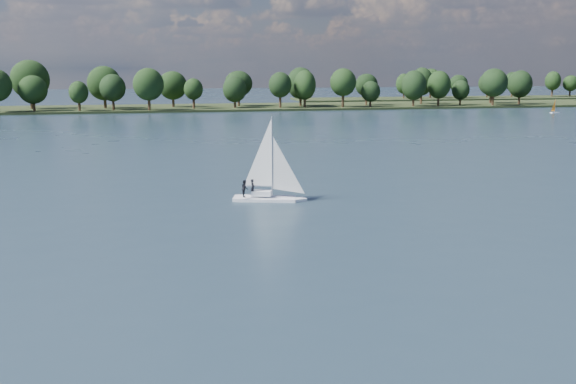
% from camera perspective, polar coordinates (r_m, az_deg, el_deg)
% --- Properties ---
extents(ground, '(700.00, 700.00, 0.00)m').
position_cam_1_polar(ground, '(122.91, -4.98, 4.24)').
color(ground, '#233342').
rests_on(ground, ground).
extents(far_shore, '(660.00, 40.00, 1.50)m').
position_cam_1_polar(far_shore, '(234.05, -8.54, 7.33)').
color(far_shore, black).
rests_on(far_shore, ground).
extents(far_shore_back, '(220.00, 30.00, 1.40)m').
position_cam_1_polar(far_shore_back, '(331.68, 19.87, 7.83)').
color(far_shore_back, black).
rests_on(far_shore_back, ground).
extents(sailboat, '(7.60, 4.02, 9.63)m').
position_cam_1_polar(sailboat, '(69.63, -2.03, 1.38)').
color(sailboat, white).
rests_on(sailboat, ground).
extents(dinghy_orange, '(3.21, 1.63, 4.90)m').
position_cam_1_polar(dinghy_orange, '(227.12, 22.64, 6.80)').
color(dinghy_orange, white).
rests_on(dinghy_orange, ground).
extents(treeline, '(562.73, 74.11, 18.31)m').
position_cam_1_polar(treeline, '(229.98, -7.97, 9.31)').
color(treeline, black).
rests_on(treeline, ground).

